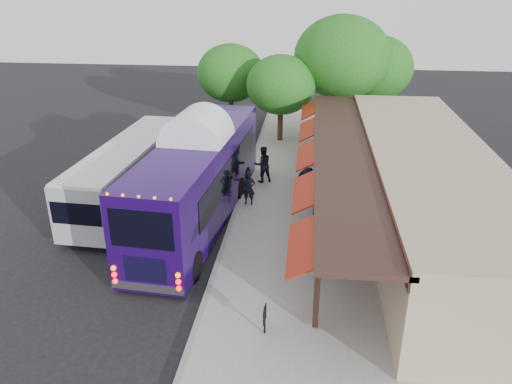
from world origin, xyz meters
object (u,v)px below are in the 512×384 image
at_px(city_bus, 130,170).
at_px(ped_c, 306,179).
at_px(ped_d, 308,184).
at_px(sign_board, 265,316).
at_px(ped_a, 249,188).
at_px(ped_b, 263,164).
at_px(coach_bus, 199,174).

height_order(city_bus, ped_c, city_bus).
height_order(ped_d, sign_board, ped_d).
relative_size(ped_a, ped_c, 1.03).
relative_size(ped_a, ped_b, 0.84).
xyz_separation_m(ped_c, sign_board, (-1.06, -10.93, -0.15)).
bearing_deg(ped_a, ped_d, 20.75).
height_order(ped_c, ped_d, ped_d).
relative_size(coach_bus, sign_board, 13.30).
bearing_deg(coach_bus, sign_board, -60.19).
height_order(city_bus, sign_board, city_bus).
distance_m(coach_bus, ped_a, 2.82).
bearing_deg(ped_d, ped_c, -84.59).
distance_m(coach_bus, city_bus, 4.22).
bearing_deg(ped_b, coach_bus, 36.82).
distance_m(ped_c, ped_d, 0.67).
relative_size(city_bus, ped_b, 5.51).
xyz_separation_m(ped_a, ped_b, (0.38, 2.93, 0.15)).
distance_m(ped_a, sign_board, 9.51).
bearing_deg(ped_b, city_bus, -0.96).
bearing_deg(ped_d, coach_bus, 22.39).
height_order(city_bus, ped_b, city_bus).
distance_m(ped_a, ped_c, 3.11).
height_order(coach_bus, ped_b, coach_bus).
relative_size(ped_a, ped_d, 1.01).
bearing_deg(sign_board, ped_d, 88.38).
height_order(ped_b, ped_d, ped_b).
bearing_deg(ped_c, ped_d, 87.36).
bearing_deg(city_bus, ped_d, 7.76).
xyz_separation_m(ped_d, sign_board, (-1.17, -10.26, -0.17)).
bearing_deg(ped_c, ped_b, -42.52).
height_order(ped_a, ped_d, ped_a).
xyz_separation_m(coach_bus, sign_board, (3.68, -7.86, -1.38)).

